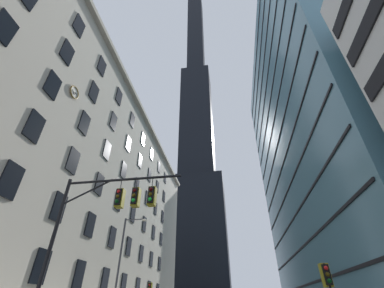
{
  "coord_description": "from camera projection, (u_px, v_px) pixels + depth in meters",
  "views": [
    {
      "loc": [
        2.36,
        -9.12,
        1.58
      ],
      "look_at": [
        -1.98,
        18.39,
        20.04
      ],
      "focal_mm": 23.21,
      "sensor_mm": 36.0,
      "label": 1
    }
  ],
  "objects": [
    {
      "name": "traffic_signal_mast",
      "position": [
        110.0,
        212.0,
        13.21
      ],
      "size": [
        6.84,
        0.63,
        7.78
      ],
      "color": "black",
      "rests_on": "sidewalk_left"
    },
    {
      "name": "station_building",
      "position": [
        90.0,
        199.0,
        35.92
      ],
      "size": [
        13.85,
        56.95,
        29.7
      ],
      "color": "beige",
      "rests_on": "ground"
    },
    {
      "name": "traffic_light_near_right",
      "position": [
        327.0,
        279.0,
        12.07
      ],
      "size": [
        0.4,
        0.63,
        3.31
      ],
      "color": "black",
      "rests_on": "sidewalk_right"
    },
    {
      "name": "glass_office_midrise",
      "position": [
        322.0,
        135.0,
        41.15
      ],
      "size": [
        15.16,
        44.0,
        51.22
      ],
      "color": "teal",
      "rests_on": "ground"
    },
    {
      "name": "dark_skyscraper",
      "position": [
        197.0,
        145.0,
        121.82
      ],
      "size": [
        22.42,
        22.42,
        229.79
      ],
      "color": "black",
      "rests_on": "ground"
    },
    {
      "name": "street_lamppost",
      "position": [
        123.0,
        259.0,
        22.87
      ],
      "size": [
        2.35,
        0.32,
        8.97
      ],
      "color": "#47474C",
      "rests_on": "sidewalk_left"
    }
  ]
}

